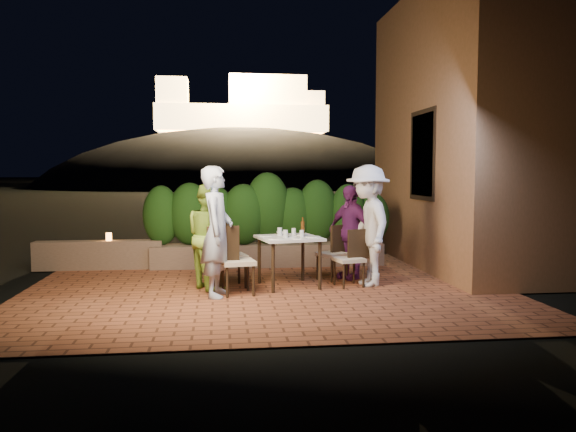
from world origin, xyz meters
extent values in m
plane|color=black|center=(0.00, 0.00, -0.02)|extent=(400.00, 400.00, 0.00)
cube|color=brown|center=(0.00, 0.50, -0.07)|extent=(7.00, 6.00, 0.15)
cube|color=#9E683E|center=(3.60, 2.00, 2.50)|extent=(1.60, 5.00, 5.00)
cube|color=black|center=(2.82, 1.50, 2.00)|extent=(0.08, 1.00, 1.40)
cube|color=black|center=(2.81, 1.50, 2.00)|extent=(0.06, 1.15, 1.55)
cube|color=brown|center=(0.20, 2.30, 0.20)|extent=(4.20, 0.55, 0.40)
cube|color=brown|center=(-2.80, 2.30, 0.25)|extent=(2.20, 0.30, 0.50)
ellipsoid|color=black|center=(2.00, 60.00, -4.00)|extent=(52.00, 40.00, 22.00)
cylinder|color=white|center=(0.13, 0.11, 0.76)|extent=(0.24, 0.24, 0.01)
cylinder|color=white|center=(0.00, 0.52, 0.76)|extent=(0.23, 0.23, 0.01)
cylinder|color=white|center=(0.68, 0.27, 0.76)|extent=(0.22, 0.22, 0.01)
cylinder|color=white|center=(0.55, 0.62, 0.76)|extent=(0.21, 0.21, 0.01)
cylinder|color=white|center=(0.36, 0.40, 0.76)|extent=(0.20, 0.20, 0.01)
cylinder|color=white|center=(0.46, 0.09, 0.76)|extent=(0.22, 0.22, 0.01)
cylinder|color=silver|center=(0.28, 0.25, 0.81)|extent=(0.07, 0.07, 0.12)
cylinder|color=silver|center=(0.22, 0.56, 0.81)|extent=(0.07, 0.07, 0.12)
cylinder|color=silver|center=(0.52, 0.30, 0.80)|extent=(0.06, 0.06, 0.11)
cylinder|color=silver|center=(0.43, 0.54, 0.81)|extent=(0.07, 0.07, 0.11)
imported|color=white|center=(0.27, 0.66, 0.77)|extent=(0.20, 0.20, 0.04)
imported|color=#A1B1CF|center=(-0.71, -0.15, 0.89)|extent=(0.54, 0.72, 1.79)
imported|color=#89B538|center=(-0.84, 0.41, 0.77)|extent=(0.87, 0.94, 1.54)
imported|color=white|center=(1.53, 0.34, 0.91)|extent=(0.74, 1.21, 1.82)
imported|color=#652266|center=(1.39, 0.92, 0.75)|extent=(0.80, 0.93, 1.50)
cylinder|color=orange|center=(-2.62, 2.30, 0.57)|extent=(0.10, 0.10, 0.14)
camera|label=1|loc=(-0.67, -7.83, 1.70)|focal=35.00mm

